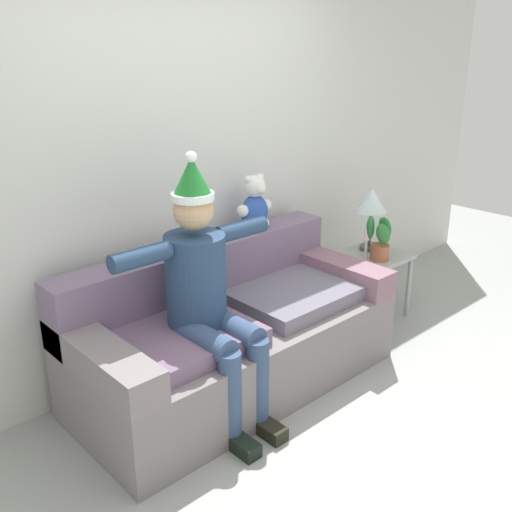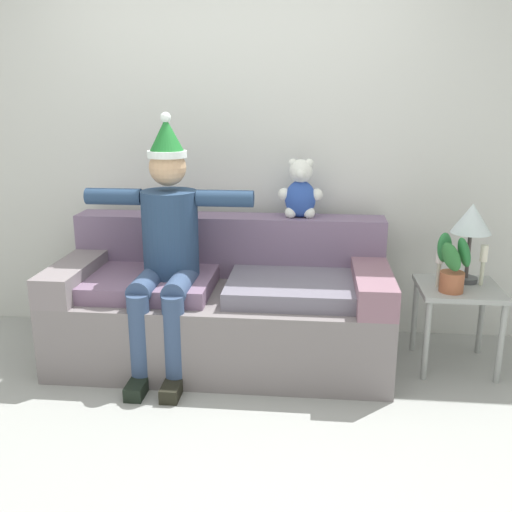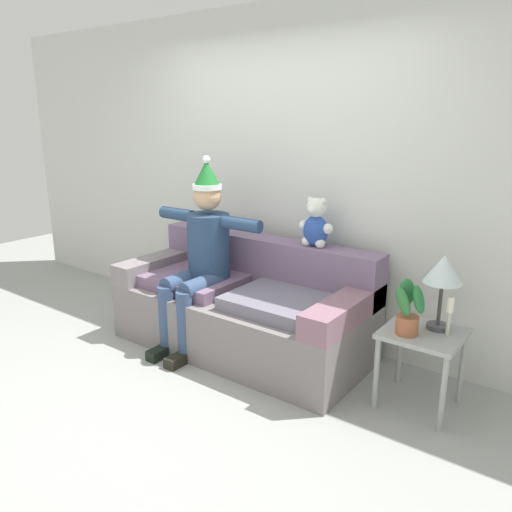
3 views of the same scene
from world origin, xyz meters
name	(u,v)px [view 2 (image 2 of 3)]	position (x,y,z in m)	size (l,w,h in m)	color
ground_plane	(193,444)	(0.00, 0.00, 0.00)	(10.00, 10.00, 0.00)	#9A9D99
back_wall	(233,138)	(0.00, 1.55, 1.35)	(7.00, 0.10, 2.70)	silver
couch	(224,305)	(0.00, 1.01, 0.34)	(2.05, 0.92, 0.86)	slate
person_seated	(167,243)	(-0.31, 0.84, 0.79)	(1.02, 0.77, 1.54)	navy
teddy_bear	(300,191)	(0.47, 1.30, 1.03)	(0.29, 0.17, 0.38)	#2B4CA5
side_table	(458,300)	(1.44, 1.00, 0.43)	(0.48, 0.47, 0.52)	#9A9F9B
table_lamp	(472,222)	(1.50, 1.09, 0.90)	(0.24, 0.24, 0.49)	#45484B
potted_plant	(453,265)	(1.37, 0.90, 0.68)	(0.23, 0.22, 0.34)	#A25A3A
candle_tall	(439,261)	(1.31, 0.98, 0.68)	(0.04, 0.04, 0.25)	beige
candle_short	(483,259)	(1.58, 1.04, 0.68)	(0.04, 0.04, 0.25)	beige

